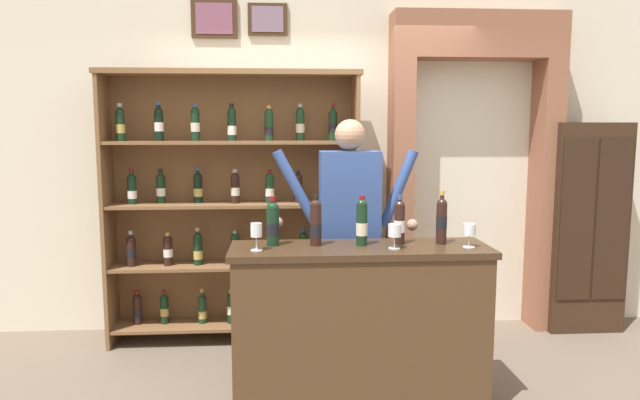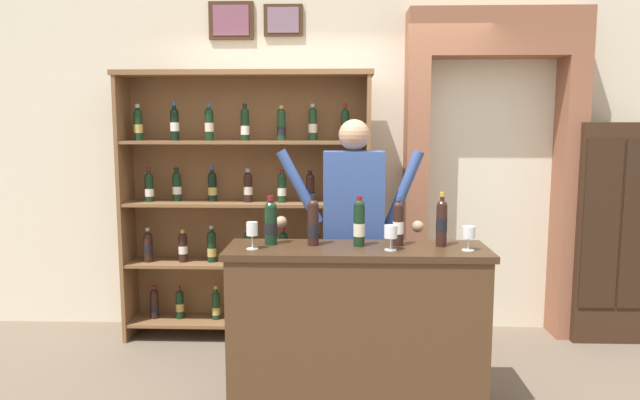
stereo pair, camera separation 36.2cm
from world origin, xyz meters
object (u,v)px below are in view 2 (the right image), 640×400
object	(u,v)px
tasting_counter	(356,328)
wine_glass_left	(252,231)
wine_shelf	(247,200)
shopkeeper	(353,220)
tasting_bottle_prosecco	(313,222)
tasting_bottle_grappa	(359,222)
wine_glass_center	(391,233)
wine_glass_spare	(469,233)
tasting_bottle_super_tuscan	(271,222)
tasting_bottle_bianco	(398,223)
side_cabinet	(609,231)
tasting_bottle_chianti	(442,222)

from	to	relation	value
tasting_counter	wine_glass_left	xyz separation A→B (m)	(-0.62, -0.07, 0.61)
wine_shelf	shopkeeper	world-z (taller)	wine_shelf
tasting_bottle_prosecco	wine_glass_left	world-z (taller)	tasting_bottle_prosecco
tasting_bottle_prosecco	tasting_bottle_grappa	xyz separation A→B (m)	(0.28, -0.02, 0.00)
tasting_bottle_grappa	wine_glass_center	distance (m)	0.22
tasting_bottle_grappa	wine_glass_left	xyz separation A→B (m)	(-0.63, -0.11, -0.04)
shopkeeper	tasting_bottle_prosecco	xyz separation A→B (m)	(-0.25, -0.41, 0.05)
wine_glass_spare	tasting_bottle_prosecco	bearing A→B (deg)	172.47
shopkeeper	tasting_bottle_grappa	xyz separation A→B (m)	(0.02, -0.43, 0.05)
wine_shelf	wine_glass_center	xyz separation A→B (m)	(1.04, -1.27, -0.03)
tasting_bottle_grappa	wine_glass_center	world-z (taller)	tasting_bottle_grappa
tasting_bottle_super_tuscan	tasting_bottle_bianco	size ratio (longest dim) A/B	0.99
side_cabinet	tasting_counter	bearing A→B (deg)	-148.32
shopkeeper	wine_glass_left	bearing A→B (deg)	-138.47
tasting_bottle_super_tuscan	side_cabinet	bearing A→B (deg)	24.99
tasting_counter	wine_glass_spare	xyz separation A→B (m)	(0.64, -0.07, 0.60)
tasting_bottle_bianco	wine_glass_center	xyz separation A→B (m)	(-0.06, -0.14, -0.04)
tasting_bottle_grappa	wine_glass_spare	distance (m)	0.64
shopkeeper	tasting_bottle_grappa	size ratio (longest dim) A/B	5.80
wine_shelf	side_cabinet	distance (m)	2.94
tasting_bottle_bianco	side_cabinet	bearing A→B (deg)	33.75
tasting_bottle_grappa	wine_glass_center	bearing A→B (deg)	-31.42
wine_shelf	side_cabinet	bearing A→B (deg)	1.68
tasting_bottle_grappa	shopkeeper	bearing A→B (deg)	93.30
side_cabinet	wine_glass_center	bearing A→B (deg)	-144.24
shopkeeper	wine_glass_center	distance (m)	0.58
wine_glass_center	wine_glass_spare	size ratio (longest dim) A/B	1.03
tasting_bottle_bianco	shopkeeper	bearing A→B (deg)	122.95
tasting_bottle_prosecco	wine_glass_center	world-z (taller)	tasting_bottle_prosecco
wine_shelf	tasting_bottle_prosecco	size ratio (longest dim) A/B	6.90
wine_shelf	tasting_bottle_bianco	world-z (taller)	wine_shelf
wine_glass_left	tasting_bottle_super_tuscan	bearing A→B (deg)	56.49
wine_glass_spare	side_cabinet	bearing A→B (deg)	43.33
shopkeeper	tasting_bottle_chianti	xyz separation A→B (m)	(0.52, -0.42, 0.06)
tasting_bottle_grappa	tasting_bottle_bianco	xyz separation A→B (m)	(0.24, 0.03, -0.00)
tasting_bottle_super_tuscan	tasting_counter	bearing A→B (deg)	-7.54
tasting_bottle_chianti	wine_glass_spare	bearing A→B (deg)	-40.40
tasting_counter	wine_glass_center	distance (m)	0.64
shopkeeper	tasting_bottle_super_tuscan	xyz separation A→B (m)	(-0.51, -0.40, 0.05)
tasting_counter	wine_glass_spare	world-z (taller)	wine_glass_spare
tasting_counter	tasting_bottle_grappa	world-z (taller)	tasting_bottle_grappa
wine_shelf	tasting_bottle_super_tuscan	distance (m)	1.17
tasting_bottle_bianco	wine_glass_spare	bearing A→B (deg)	-18.31
tasting_counter	tasting_bottle_chianti	world-z (taller)	tasting_bottle_chianti
tasting_bottle_grappa	wine_glass_center	xyz separation A→B (m)	(0.18, -0.11, -0.04)
shopkeeper	tasting_bottle_bianco	distance (m)	0.48
wine_glass_center	wine_glass_left	size ratio (longest dim) A/B	0.91
wine_glass_center	wine_glass_spare	distance (m)	0.45
tasting_counter	tasting_bottle_super_tuscan	world-z (taller)	tasting_bottle_super_tuscan
tasting_bottle_prosecco	wine_glass_spare	size ratio (longest dim) A/B	2.16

